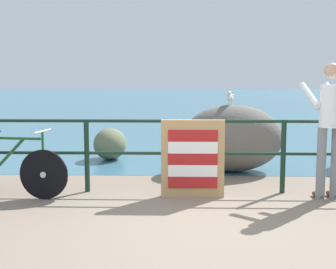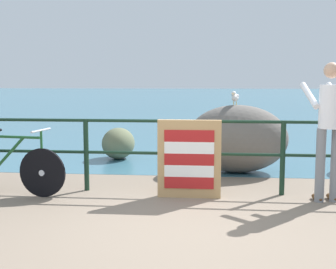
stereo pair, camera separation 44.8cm
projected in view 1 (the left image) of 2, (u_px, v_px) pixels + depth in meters
The scene contains 9 objects.
ground_plane at pixel (181, 111), 24.43m from camera, with size 120.00×120.00×0.10m, color #756656.
sea_surface at pixel (181, 95), 52.00m from camera, with size 120.00×90.00×0.01m, color #38667A.
promenade_railing at pixel (184, 147), 6.19m from camera, with size 8.25×0.07×1.02m.
bicycle at pixel (7, 169), 5.93m from camera, with size 1.69×0.48×0.92m.
person_at_railing at pixel (329, 124), 5.82m from camera, with size 0.53×0.67×1.78m.
folded_deckchair_stack at pixel (193, 159), 5.94m from camera, with size 0.84×0.10×1.04m.
breakwater_boulder_main at pixel (232, 138), 7.66m from camera, with size 1.71×1.12×1.15m.
breakwater_boulder_left at pixel (110, 144), 8.86m from camera, with size 0.65×0.85×0.62m.
seagull at pixel (230, 97), 7.56m from camera, with size 0.18×0.34×0.23m.
Camera 1 is at (-0.07, -4.42, 1.54)m, focal length 47.79 mm.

